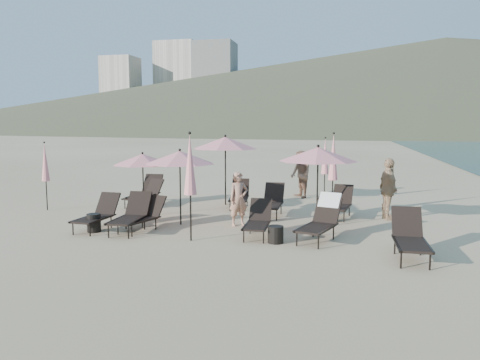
% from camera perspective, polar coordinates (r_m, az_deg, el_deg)
% --- Properties ---
extents(ground, '(800.00, 800.00, 0.00)m').
position_cam_1_polar(ground, '(11.77, -1.09, -7.39)').
color(ground, '#D6BA8C').
rests_on(ground, ground).
extents(volcanic_headland, '(690.00, 690.00, 55.00)m').
position_cam_1_polar(volcanic_headland, '(321.98, 25.57, 10.38)').
color(volcanic_headland, brown).
rests_on(volcanic_headland, ground).
extents(hotel_skyline, '(109.00, 82.00, 55.00)m').
position_cam_1_polar(hotel_skyline, '(299.04, -6.09, 10.88)').
color(hotel_skyline, beige).
rests_on(hotel_skyline, ground).
extents(lounger_0, '(0.71, 1.67, 0.94)m').
position_cam_1_polar(lounger_0, '(13.48, -16.96, -3.94)').
color(lounger_0, black).
rests_on(lounger_0, ground).
extents(lounger_1, '(0.74, 1.76, 0.99)m').
position_cam_1_polar(lounger_1, '(13.01, -13.15, -4.10)').
color(lounger_1, black).
rests_on(lounger_1, ground).
extents(lounger_2, '(1.00, 1.64, 0.89)m').
position_cam_1_polar(lounger_2, '(13.06, -11.73, -4.24)').
color(lounger_2, black).
rests_on(lounger_2, ground).
extents(lounger_3, '(0.65, 1.58, 0.89)m').
position_cam_1_polar(lounger_3, '(12.14, 2.20, -4.93)').
color(lounger_3, black).
rests_on(lounger_3, ground).
extents(lounger_4, '(1.13, 1.89, 1.11)m').
position_cam_1_polar(lounger_4, '(11.94, 9.88, -4.67)').
color(lounger_4, black).
rests_on(lounger_4, ground).
extents(lounger_5, '(0.70, 1.76, 1.01)m').
position_cam_1_polar(lounger_5, '(10.82, 20.02, -6.51)').
color(lounger_5, black).
rests_on(lounger_5, ground).
extents(lounger_6, '(0.70, 1.82, 1.04)m').
position_cam_1_polar(lounger_6, '(17.09, -11.36, -1.39)').
color(lounger_6, black).
rests_on(lounger_6, ground).
extents(lounger_7, '(1.06, 1.70, 0.92)m').
position_cam_1_polar(lounger_7, '(16.86, -11.51, -1.70)').
color(lounger_7, black).
rests_on(lounger_7, ground).
extents(lounger_8, '(0.84, 1.70, 0.93)m').
position_cam_1_polar(lounger_8, '(16.31, -0.07, -1.82)').
color(lounger_8, black).
rests_on(lounger_8, ground).
extents(lounger_9, '(0.66, 1.69, 0.97)m').
position_cam_1_polar(lounger_9, '(14.90, 3.90, -2.59)').
color(lounger_9, black).
rests_on(lounger_9, ground).
extents(lounger_10, '(0.87, 1.72, 0.95)m').
position_cam_1_polar(lounger_10, '(14.95, 12.08, -2.75)').
color(lounger_10, black).
rests_on(lounger_10, ground).
extents(umbrella_open_0, '(1.88, 1.88, 2.03)m').
position_cam_1_polar(umbrella_open_0, '(14.91, -11.79, 2.47)').
color(umbrella_open_0, black).
rests_on(umbrella_open_0, ground).
extents(umbrella_open_1, '(2.04, 2.04, 2.20)m').
position_cam_1_polar(umbrella_open_1, '(13.43, -7.35, 2.74)').
color(umbrella_open_1, black).
rests_on(umbrella_open_1, ground).
extents(umbrella_open_2, '(2.17, 2.17, 2.33)m').
position_cam_1_polar(umbrella_open_2, '(13.06, 9.49, 3.10)').
color(umbrella_open_2, black).
rests_on(umbrella_open_2, ground).
extents(umbrella_open_3, '(2.34, 2.34, 2.52)m').
position_cam_1_polar(umbrella_open_3, '(16.64, -1.81, 4.54)').
color(umbrella_open_3, black).
rests_on(umbrella_open_3, ground).
extents(umbrella_closed_0, '(0.32, 0.32, 2.71)m').
position_cam_1_polar(umbrella_closed_0, '(11.52, -6.11, 1.80)').
color(umbrella_closed_0, black).
rests_on(umbrella_closed_0, ground).
extents(umbrella_closed_1, '(0.31, 0.31, 2.64)m').
position_cam_1_polar(umbrella_closed_1, '(15.03, 11.29, 2.68)').
color(umbrella_closed_1, black).
rests_on(umbrella_closed_1, ground).
extents(umbrella_closed_2, '(0.27, 0.27, 2.32)m').
position_cam_1_polar(umbrella_closed_2, '(16.93, -22.67, 1.97)').
color(umbrella_closed_2, black).
rests_on(umbrella_closed_2, ground).
extents(umbrella_closed_3, '(0.28, 0.28, 2.42)m').
position_cam_1_polar(umbrella_closed_3, '(17.72, 10.33, 2.82)').
color(umbrella_closed_3, black).
rests_on(umbrella_closed_3, ground).
extents(side_table_0, '(0.37, 0.37, 0.49)m').
position_cam_1_polar(side_table_0, '(13.25, -17.39, -5.00)').
color(side_table_0, black).
rests_on(side_table_0, ground).
extents(side_table_1, '(0.39, 0.39, 0.42)m').
position_cam_1_polar(side_table_1, '(11.53, 4.35, -6.64)').
color(side_table_1, black).
rests_on(side_table_1, ground).
extents(beachgoer_a, '(0.67, 0.63, 1.54)m').
position_cam_1_polar(beachgoer_a, '(13.33, -0.16, -2.32)').
color(beachgoer_a, '#AE775E').
rests_on(beachgoer_a, ground).
extents(beachgoer_b, '(1.07, 1.14, 1.86)m').
position_cam_1_polar(beachgoer_b, '(18.50, 7.39, 0.68)').
color(beachgoer_b, '#8C6148').
rests_on(beachgoer_b, ground).
extents(beachgoer_c, '(0.77, 1.18, 1.87)m').
position_cam_1_polar(beachgoer_c, '(14.84, 17.64, -1.06)').
color(beachgoer_c, tan).
rests_on(beachgoer_c, ground).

